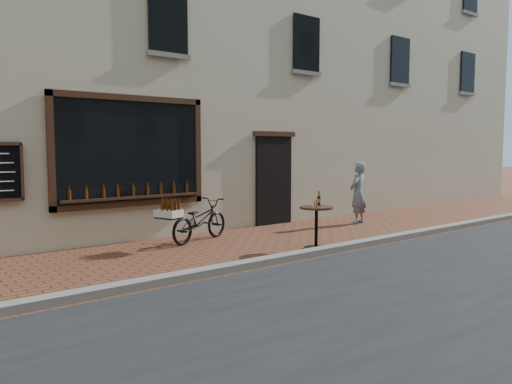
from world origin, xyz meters
TOP-DOWN VIEW (x-y plane):
  - ground at (0.00, 0.00)m, footprint 90.00×90.00m
  - kerb at (0.00, 0.20)m, footprint 90.00×0.25m
  - shop_building at (0.00, 6.50)m, footprint 28.00×6.20m
  - cargo_bicycle at (-0.82, 2.65)m, footprint 1.96×1.10m
  - bistro_table at (0.51, 0.59)m, footprint 0.64×0.64m
  - pedestrian at (3.63, 2.20)m, footprint 0.65×0.51m

SIDE VIEW (x-z plane):
  - ground at x=0.00m, z-range 0.00..0.00m
  - kerb at x=0.00m, z-range 0.00..0.12m
  - cargo_bicycle at x=-0.82m, z-range -0.02..0.90m
  - bistro_table at x=0.51m, z-range 0.04..1.13m
  - pedestrian at x=3.63m, z-range 0.00..1.56m
  - shop_building at x=0.00m, z-range 0.00..10.00m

